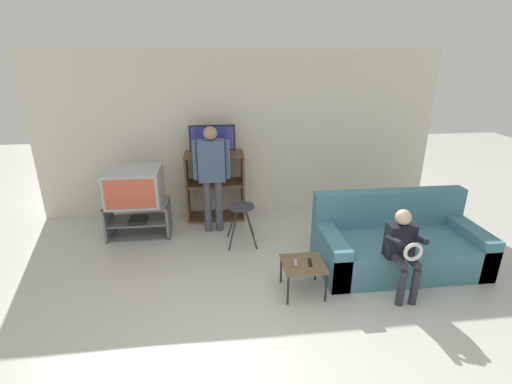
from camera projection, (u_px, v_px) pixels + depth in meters
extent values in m
plane|color=beige|center=(273.00, 365.00, 3.22)|extent=(18.00, 18.00, 0.00)
cube|color=silver|center=(241.00, 135.00, 5.96)|extent=(6.40, 0.06, 2.60)
cube|color=slate|center=(141.00, 234.00, 5.52)|extent=(0.89, 0.47, 0.02)
cube|color=slate|center=(139.00, 220.00, 5.45)|extent=(0.86, 0.47, 0.02)
cube|color=slate|center=(137.00, 203.00, 5.35)|extent=(0.89, 0.47, 0.02)
cube|color=slate|center=(109.00, 220.00, 5.39)|extent=(0.03, 0.47, 0.52)
cube|color=slate|center=(169.00, 217.00, 5.48)|extent=(0.03, 0.47, 0.52)
cube|color=black|center=(138.00, 220.00, 5.38)|extent=(0.24, 0.28, 0.05)
cube|color=#B2B2B7|center=(134.00, 186.00, 5.26)|extent=(0.75, 0.66, 0.49)
cube|color=#D8593F|center=(130.00, 194.00, 4.95)|extent=(0.67, 0.01, 0.41)
cube|color=brown|center=(187.00, 187.00, 5.86)|extent=(0.03, 0.44, 1.08)
cube|color=brown|center=(242.00, 185.00, 5.96)|extent=(0.03, 0.44, 1.08)
cube|color=brown|center=(216.00, 216.00, 6.10)|extent=(0.84, 0.44, 0.03)
cube|color=brown|center=(215.00, 183.00, 5.89)|extent=(0.84, 0.44, 0.03)
cube|color=brown|center=(214.00, 154.00, 5.73)|extent=(0.84, 0.44, 0.03)
cube|color=black|center=(204.00, 177.00, 5.77)|extent=(0.18, 0.04, 0.22)
cube|color=black|center=(213.00, 152.00, 5.71)|extent=(0.24, 0.20, 0.04)
cube|color=black|center=(212.00, 138.00, 5.63)|extent=(0.70, 0.04, 0.40)
cube|color=#333899|center=(212.00, 138.00, 5.61)|extent=(0.65, 0.01, 0.35)
cylinder|color=black|center=(234.00, 230.00, 5.06)|extent=(0.17, 0.18, 0.56)
cylinder|color=black|center=(251.00, 229.00, 5.09)|extent=(0.17, 0.18, 0.56)
cylinder|color=black|center=(233.00, 222.00, 5.30)|extent=(0.17, 0.18, 0.56)
cylinder|color=black|center=(249.00, 221.00, 5.32)|extent=(0.17, 0.18, 0.56)
cylinder|color=#333338|center=(241.00, 207.00, 5.09)|extent=(0.37, 0.37, 0.02)
cube|color=brown|center=(303.00, 264.00, 4.08)|extent=(0.46, 0.46, 0.02)
cylinder|color=black|center=(288.00, 290.00, 3.93)|extent=(0.02, 0.02, 0.35)
cylinder|color=black|center=(326.00, 288.00, 3.98)|extent=(0.02, 0.02, 0.35)
cylinder|color=black|center=(281.00, 269.00, 4.32)|extent=(0.02, 0.02, 0.35)
cylinder|color=black|center=(316.00, 267.00, 4.36)|extent=(0.02, 0.02, 0.35)
cube|color=black|center=(310.00, 262.00, 4.08)|extent=(0.06, 0.15, 0.02)
cube|color=gray|center=(296.00, 263.00, 4.07)|extent=(0.06, 0.15, 0.02)
cube|color=teal|center=(398.00, 252.00, 4.62)|extent=(1.99, 0.96, 0.41)
cube|color=teal|center=(389.00, 208.00, 4.82)|extent=(1.99, 0.20, 0.48)
cube|color=teal|center=(330.00, 252.00, 4.51)|extent=(0.22, 0.96, 0.53)
cube|color=teal|center=(465.00, 244.00, 4.70)|extent=(0.22, 0.96, 0.53)
cylinder|color=#4C4C56|center=(208.00, 206.00, 5.51)|extent=(0.11, 0.11, 0.80)
cylinder|color=#4C4C56|center=(219.00, 206.00, 5.52)|extent=(0.11, 0.11, 0.80)
cube|color=#475B7A|center=(211.00, 161.00, 5.27)|extent=(0.38, 0.20, 0.60)
cylinder|color=#475B7A|center=(195.00, 160.00, 5.24)|extent=(0.08, 0.08, 0.57)
cylinder|color=#475B7A|center=(227.00, 159.00, 5.29)|extent=(0.08, 0.08, 0.57)
sphere|color=#A37A5B|center=(210.00, 133.00, 5.13)|extent=(0.19, 0.19, 0.19)
cylinder|color=#2D2D38|center=(401.00, 288.00, 3.92)|extent=(0.08, 0.08, 0.41)
cylinder|color=#2D2D38|center=(415.00, 287.00, 3.94)|extent=(0.08, 0.08, 0.41)
cylinder|color=#2D2D38|center=(398.00, 260.00, 3.97)|extent=(0.09, 0.30, 0.09)
cylinder|color=#2D2D38|center=(411.00, 259.00, 3.99)|extent=(0.09, 0.30, 0.09)
cube|color=black|center=(400.00, 241.00, 4.06)|extent=(0.30, 0.17, 0.39)
cylinder|color=black|center=(394.00, 240.00, 3.90)|extent=(0.06, 0.31, 0.14)
cylinder|color=black|center=(419.00, 239.00, 3.93)|extent=(0.06, 0.31, 0.14)
sphere|color=beige|center=(403.00, 217.00, 3.96)|extent=(0.17, 0.17, 0.17)
torus|color=silver|center=(413.00, 252.00, 3.79)|extent=(0.21, 0.04, 0.21)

